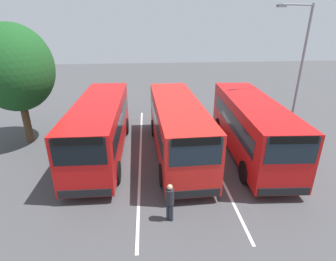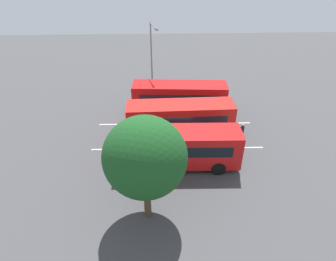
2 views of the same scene
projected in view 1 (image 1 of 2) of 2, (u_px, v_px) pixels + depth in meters
The scene contains 9 objects.
ground_plane at pixel (174, 152), 15.48m from camera, with size 70.38×70.38×0.00m, color #424244.
bus_far_left at pixel (100, 126), 14.53m from camera, with size 9.26×2.64×3.11m.
bus_center_left at pixel (177, 127), 14.49m from camera, with size 9.27×2.71×3.11m.
bus_center_right at pixel (251, 125), 14.66m from camera, with size 9.34×2.93×3.11m.
pedestrian at pixel (170, 200), 9.84m from camera, with size 0.45×0.45×1.60m.
street_lamp at pixel (299, 64), 16.34m from camera, with size 0.83×2.55×8.03m.
depot_tree at pixel (15, 68), 15.07m from camera, with size 4.72×4.25×7.08m.
lane_stripe_outer_left at pixel (140, 153), 15.31m from camera, with size 14.50×0.12×0.01m, color silver.
lane_stripe_inner_left at pixel (208, 150), 15.65m from camera, with size 14.50×0.12×0.01m, color silver.
Camera 1 is at (13.71, -1.65, 7.11)m, focal length 28.23 mm.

